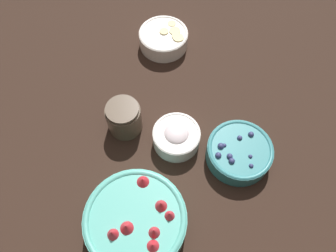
% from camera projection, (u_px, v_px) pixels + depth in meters
% --- Properties ---
extents(ground_plane, '(4.00, 4.00, 0.00)m').
position_uv_depth(ground_plane, '(139.00, 140.00, 0.86)').
color(ground_plane, black).
extents(bowl_strawberries, '(0.22, 0.22, 0.09)m').
position_uv_depth(bowl_strawberries, '(136.00, 221.00, 0.71)').
color(bowl_strawberries, '#56B7A8').
rests_on(bowl_strawberries, ground_plane).
extents(bowl_blueberries, '(0.16, 0.16, 0.06)m').
position_uv_depth(bowl_blueberries, '(239.00, 152.00, 0.81)').
color(bowl_blueberries, teal).
rests_on(bowl_blueberries, ground_plane).
extents(bowl_bananas, '(0.15, 0.15, 0.05)m').
position_uv_depth(bowl_bananas, '(164.00, 38.00, 0.99)').
color(bowl_bananas, white).
rests_on(bowl_bananas, ground_plane).
extents(bowl_cream, '(0.12, 0.12, 0.06)m').
position_uv_depth(bowl_cream, '(176.00, 136.00, 0.83)').
color(bowl_cream, white).
rests_on(bowl_cream, ground_plane).
extents(jar_chocolate, '(0.09, 0.09, 0.09)m').
position_uv_depth(jar_chocolate, '(124.00, 118.00, 0.84)').
color(jar_chocolate, brown).
rests_on(jar_chocolate, ground_plane).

